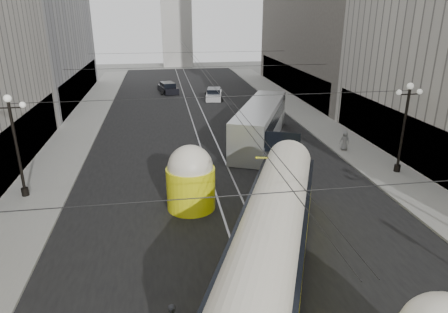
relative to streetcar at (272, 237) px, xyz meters
name	(u,v)px	position (x,y,z in m)	size (l,w,h in m)	color
road	(202,126)	(-0.50, 24.44, -1.92)	(20.00, 85.00, 0.02)	black
sidewalk_left	(84,122)	(-12.50, 27.94, -1.85)	(4.00, 72.00, 0.15)	gray
sidewalk_right	(303,113)	(11.50, 27.94, -1.85)	(4.00, 72.00, 0.15)	gray
rail_left	(194,127)	(-1.25, 24.44, -1.92)	(0.12, 85.00, 0.04)	gray
rail_right	(209,126)	(0.25, 24.44, -1.92)	(0.12, 85.00, 0.04)	gray
lamppost_left_mid	(15,141)	(-13.10, 9.94, 1.82)	(1.86, 0.44, 6.37)	black
lamppost_right_mid	(404,123)	(12.10, 9.94, 1.82)	(1.86, 0.44, 6.37)	black
catenary	(203,69)	(-0.38, 23.44, 3.96)	(25.00, 72.00, 0.23)	black
streetcar	(272,237)	(0.00, 0.00, 0.00)	(8.73, 16.76, 3.94)	yellow
city_bus	(260,122)	(4.09, 18.52, -0.08)	(7.86, 13.76, 3.37)	#B3B6B8
sedan_white_far	(214,94)	(2.50, 37.17, -1.26)	(2.66, 4.86, 1.45)	silver
sedan_dark_far	(168,88)	(-3.36, 42.65, -1.25)	(2.97, 5.00, 1.48)	black
pedestrian_sidewalk_right	(345,141)	(10.39, 15.00, -0.99)	(0.77, 0.47, 1.58)	slate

